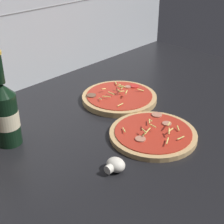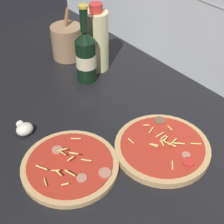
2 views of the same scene
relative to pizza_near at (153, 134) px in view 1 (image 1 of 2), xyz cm
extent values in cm
cube|color=black|center=(-3.77, 10.15, -2.12)|extent=(160.00, 90.00, 2.50)
cube|color=silver|center=(-3.77, 55.65, 26.63)|extent=(160.00, 1.00, 60.00)
cube|color=gray|center=(-3.77, 55.10, 26.63)|extent=(156.80, 0.16, 0.30)
cylinder|color=tan|center=(-0.03, -0.01, -0.14)|extent=(25.08, 25.08, 1.46)
cylinder|color=#B22D1E|center=(-0.03, -0.01, 0.74)|extent=(22.07, 22.07, 0.30)
cylinder|color=#B7755B|center=(-5.86, -0.05, 1.09)|extent=(2.90, 2.90, 0.40)
cylinder|color=#B7755B|center=(8.26, 4.86, 1.09)|extent=(3.22, 3.22, 0.40)
cylinder|color=#B7755B|center=(5.94, -0.52, 1.09)|extent=(2.70, 2.70, 0.40)
cylinder|color=#EADB6B|center=(-2.56, -6.59, 1.81)|extent=(3.09, 1.80, 0.42)
cylinder|color=#EADB6B|center=(2.72, 3.26, 2.14)|extent=(1.76, 2.41, 1.26)
cylinder|color=#EADB6B|center=(5.27, -4.82, 1.58)|extent=(1.45, 1.74, 0.90)
cylinder|color=#EADB6B|center=(3.91, -2.46, 2.61)|extent=(2.92, 1.47, 0.83)
cylinder|color=#EADB6B|center=(1.62, -8.11, 1.47)|extent=(2.31, 1.07, 0.65)
cylinder|color=#EADB6B|center=(-3.34, 0.34, 2.56)|extent=(1.21, 2.43, 0.39)
cylinder|color=#EADB6B|center=(-5.87, 5.96, 1.49)|extent=(1.83, 2.34, 0.57)
cylinder|color=#EADB6B|center=(0.93, -4.65, 2.46)|extent=(2.03, 1.61, 1.04)
cylinder|color=#EADB6B|center=(2.15, -4.47, 2.35)|extent=(1.95, 0.46, 0.43)
cylinder|color=#EADB6B|center=(0.10, 0.21, 2.54)|extent=(0.39, 1.92, 0.59)
cylinder|color=#EADB6B|center=(-0.05, 1.51, 3.53)|extent=(2.07, 1.74, 0.42)
cylinder|color=#EADB6B|center=(-3.23, -0.06, 2.19)|extent=(3.30, 0.39, 1.45)
cylinder|color=tan|center=(10.65, 22.64, 0.07)|extent=(25.75, 25.75, 1.87)
cylinder|color=#B22D1E|center=(10.65, 22.64, 1.15)|extent=(22.66, 22.66, 0.30)
cylinder|color=red|center=(19.28, 23.19, 1.50)|extent=(3.06, 3.06, 0.40)
cylinder|color=#B7755B|center=(17.22, 24.50, 1.50)|extent=(2.22, 2.22, 0.40)
cylinder|color=brown|center=(3.39, 28.95, 1.50)|extent=(3.17, 3.17, 0.40)
cylinder|color=#EADB6B|center=(11.02, 22.01, 2.63)|extent=(1.95, 1.09, 0.55)
cylinder|color=#EADB6B|center=(13.02, 23.68, 3.56)|extent=(0.66, 3.09, 0.65)
cylinder|color=#EADB6B|center=(17.54, 18.97, 1.90)|extent=(1.96, 1.93, 1.10)
cylinder|color=#EADB6B|center=(11.26, 22.79, 3.92)|extent=(0.83, 1.87, 0.76)
cylinder|color=#EADB6B|center=(2.83, 24.13, 2.04)|extent=(1.03, 1.94, 0.79)
cylinder|color=#EADB6B|center=(10.73, 22.41, 4.36)|extent=(0.66, 2.27, 0.67)
cylinder|color=#EADB6B|center=(12.54, 23.38, 2.60)|extent=(2.79, 2.25, 1.40)
cylinder|color=#EADB6B|center=(5.26, 23.59, 2.16)|extent=(1.49, 2.75, 0.57)
cylinder|color=#EADB6B|center=(8.29, 27.91, 2.59)|extent=(1.89, 0.36, 0.77)
cylinder|color=#EADB6B|center=(16.28, 29.46, 1.76)|extent=(2.07, 2.45, 0.52)
cylinder|color=#EADB6B|center=(10.50, 22.74, 2.88)|extent=(0.83, 1.88, 0.48)
cylinder|color=#EADB6B|center=(10.62, 19.43, 3.41)|extent=(2.01, 1.31, 0.55)
cylinder|color=#EADB6B|center=(8.07, 24.09, 2.29)|extent=(0.47, 2.76, 0.37)
cylinder|color=#EADB6B|center=(10.31, 19.48, 2.87)|extent=(1.93, 1.81, 1.12)
cylinder|color=#EADB6B|center=(4.54, 16.76, 1.78)|extent=(2.36, 0.57, 0.49)
cylinder|color=#EADB6B|center=(13.84, 25.28, 2.66)|extent=(2.49, 2.41, 0.39)
cylinder|color=black|center=(-29.76, 27.20, 6.47)|extent=(6.82, 6.82, 14.67)
cone|color=black|center=(-29.76, 27.20, 15.51)|extent=(6.82, 6.82, 3.43)
cylinder|color=beige|center=(-29.76, 27.20, 6.76)|extent=(6.89, 6.89, 4.69)
cylinder|color=white|center=(-20.70, -2.70, 0.87)|extent=(2.24, 2.24, 2.24)
ellipsoid|color=silver|center=(-18.72, -2.70, 0.87)|extent=(4.22, 4.97, 3.48)
camera|label=1|loc=(-68.68, -48.30, 52.42)|focal=55.00mm
camera|label=2|loc=(51.79, -28.68, 67.02)|focal=55.00mm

